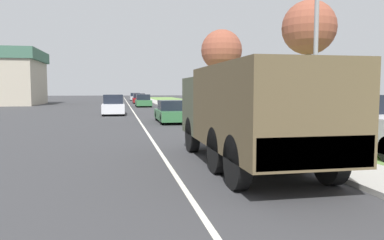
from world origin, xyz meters
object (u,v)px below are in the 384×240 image
object	(u,v)px
car_third_ahead	(143,101)
lamp_post	(310,25)
military_truck	(250,109)
car_second_ahead	(113,106)
car_nearest_ahead	(172,112)
car_farthest_ahead	(135,97)
car_fourth_ahead	(139,99)
pickup_truck	(373,125)

from	to	relation	value
car_third_ahead	lamp_post	size ratio (longest dim) A/B	0.73
military_truck	car_second_ahead	bearing A→B (deg)	100.07
military_truck	car_nearest_ahead	xyz separation A→B (m)	(-0.14, 14.08, -0.92)
car_third_ahead	car_farthest_ahead	bearing A→B (deg)	89.76
military_truck	car_nearest_ahead	size ratio (longest dim) A/B	1.57
car_nearest_ahead	lamp_post	world-z (taller)	lamp_post
car_second_ahead	car_farthest_ahead	size ratio (longest dim) A/B	0.94
military_truck	car_third_ahead	size ratio (longest dim) A/B	1.51
car_farthest_ahead	car_fourth_ahead	bearing A→B (deg)	-90.05
military_truck	car_fourth_ahead	size ratio (longest dim) A/B	1.50
car_second_ahead	pickup_truck	distance (m)	22.38
car_second_ahead	car_third_ahead	size ratio (longest dim) A/B	0.93
car_nearest_ahead	pickup_truck	size ratio (longest dim) A/B	0.92
military_truck	car_farthest_ahead	bearing A→B (deg)	90.44
car_nearest_ahead	car_third_ahead	bearing A→B (deg)	91.12
car_second_ahead	lamp_post	distance (m)	22.01
military_truck	car_fourth_ahead	world-z (taller)	military_truck
car_farthest_ahead	pickup_truck	bearing A→B (deg)	-84.83
car_farthest_ahead	lamp_post	bearing A→B (deg)	-87.28
car_nearest_ahead	car_fourth_ahead	world-z (taller)	car_fourth_ahead
pickup_truck	lamp_post	distance (m)	4.11
military_truck	lamp_post	size ratio (longest dim) A/B	1.10
car_fourth_ahead	car_farthest_ahead	distance (m)	14.38
military_truck	car_farthest_ahead	world-z (taller)	military_truck
car_third_ahead	pickup_truck	xyz separation A→B (m)	(5.51, -34.50, 0.22)
car_second_ahead	pickup_truck	size ratio (longest dim) A/B	0.89
car_fourth_ahead	car_nearest_ahead	bearing A→B (deg)	-89.42
car_farthest_ahead	lamp_post	world-z (taller)	lamp_post
car_fourth_ahead	car_farthest_ahead	bearing A→B (deg)	89.95
car_second_ahead	car_fourth_ahead	world-z (taller)	car_second_ahead
car_third_ahead	car_second_ahead	bearing A→B (deg)	-103.48
military_truck	car_third_ahead	xyz separation A→B (m)	(-0.57, 36.02, -0.89)
lamp_post	car_farthest_ahead	bearing A→B (deg)	92.72
car_second_ahead	car_farthest_ahead	distance (m)	39.39
pickup_truck	car_fourth_ahead	bearing A→B (deg)	96.80
car_farthest_ahead	pickup_truck	xyz separation A→B (m)	(5.40, -59.78, 0.24)
pickup_truck	lamp_post	size ratio (longest dim) A/B	0.76
car_third_ahead	military_truck	bearing A→B (deg)	-89.09
car_farthest_ahead	lamp_post	xyz separation A→B (m)	(2.85, -60.05, 3.45)
military_truck	car_fourth_ahead	xyz separation A→B (m)	(-0.48, 46.93, -0.89)
military_truck	car_nearest_ahead	distance (m)	14.11
military_truck	pickup_truck	xyz separation A→B (m)	(4.94, 1.52, -0.67)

